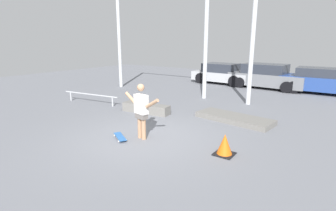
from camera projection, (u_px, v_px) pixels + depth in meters
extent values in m
plane|color=slate|center=(145.00, 137.00, 7.89)|extent=(36.00, 36.00, 0.00)
cylinder|color=tan|center=(140.00, 125.00, 7.76)|extent=(0.13, 0.13, 0.77)
cylinder|color=tan|center=(144.00, 127.00, 7.63)|extent=(0.13, 0.13, 0.77)
cube|color=slate|center=(141.00, 116.00, 7.62)|extent=(0.39, 0.26, 0.17)
cube|color=silver|center=(141.00, 104.00, 7.54)|extent=(0.46, 0.29, 0.56)
sphere|color=tan|center=(141.00, 88.00, 7.42)|extent=(0.21, 0.21, 0.21)
cylinder|color=tan|center=(131.00, 98.00, 7.85)|extent=(0.50, 0.18, 0.34)
cylinder|color=tan|center=(152.00, 104.00, 7.18)|extent=(0.50, 0.18, 0.34)
cube|color=#2D66B2|center=(120.00, 136.00, 7.75)|extent=(0.78, 0.58, 0.01)
cylinder|color=silver|center=(126.00, 140.00, 7.57)|extent=(0.06, 0.06, 0.05)
cylinder|color=silver|center=(119.00, 141.00, 7.48)|extent=(0.06, 0.06, 0.05)
cylinder|color=silver|center=(121.00, 134.00, 8.04)|extent=(0.06, 0.06, 0.05)
cylinder|color=silver|center=(114.00, 135.00, 7.95)|extent=(0.06, 0.06, 0.05)
cube|color=slate|center=(146.00, 108.00, 10.53)|extent=(2.05, 0.72, 0.36)
cube|color=slate|center=(234.00, 118.00, 9.49)|extent=(2.85, 1.37, 0.19)
cylinder|color=#B7BABF|center=(90.00, 94.00, 12.04)|extent=(3.09, 0.48, 0.06)
cylinder|color=#B7BABF|center=(71.00, 96.00, 12.66)|extent=(0.07, 0.07, 0.42)
cylinder|color=#B7BABF|center=(113.00, 102.00, 11.53)|extent=(0.07, 0.07, 0.42)
cylinder|color=silver|center=(119.00, 42.00, 15.87)|extent=(0.20, 0.20, 5.51)
cylinder|color=silver|center=(206.00, 42.00, 12.60)|extent=(0.20, 0.20, 5.51)
cylinder|color=silver|center=(252.00, 42.00, 11.34)|extent=(0.20, 0.20, 5.51)
cube|color=#B7BABF|center=(223.00, 76.00, 17.73)|extent=(4.00, 1.93, 0.59)
cube|color=#2D333D|center=(221.00, 68.00, 17.68)|extent=(2.23, 1.70, 0.56)
cylinder|color=black|center=(245.00, 78.00, 17.68)|extent=(0.71, 0.25, 0.70)
cylinder|color=black|center=(234.00, 81.00, 16.38)|extent=(0.71, 0.25, 0.70)
cylinder|color=black|center=(213.00, 76.00, 19.13)|extent=(0.71, 0.25, 0.70)
cylinder|color=black|center=(200.00, 78.00, 17.83)|extent=(0.71, 0.25, 0.70)
cube|color=slate|center=(267.00, 79.00, 15.97)|extent=(4.51, 2.05, 0.72)
cube|color=#2D333D|center=(265.00, 69.00, 15.92)|extent=(2.51, 1.79, 0.57)
cylinder|color=black|center=(295.00, 83.00, 15.87)|extent=(0.65, 0.25, 0.64)
cylinder|color=black|center=(287.00, 87.00, 14.53)|extent=(0.65, 0.25, 0.64)
cylinder|color=black|center=(251.00, 79.00, 17.52)|extent=(0.65, 0.25, 0.64)
cylinder|color=black|center=(240.00, 82.00, 16.17)|extent=(0.65, 0.25, 0.64)
cube|color=#284793|center=(323.00, 83.00, 14.30)|extent=(4.42, 1.87, 0.74)
cube|color=#2D333D|center=(321.00, 72.00, 14.25)|extent=(2.45, 1.66, 0.47)
cylinder|color=black|center=(298.00, 83.00, 15.75)|extent=(0.69, 0.24, 0.68)
cylinder|color=black|center=(294.00, 87.00, 14.39)|extent=(0.69, 0.24, 0.68)
cube|color=black|center=(224.00, 154.00, 6.69)|extent=(0.49, 0.49, 0.03)
cone|color=orange|center=(225.00, 144.00, 6.62)|extent=(0.39, 0.39, 0.52)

